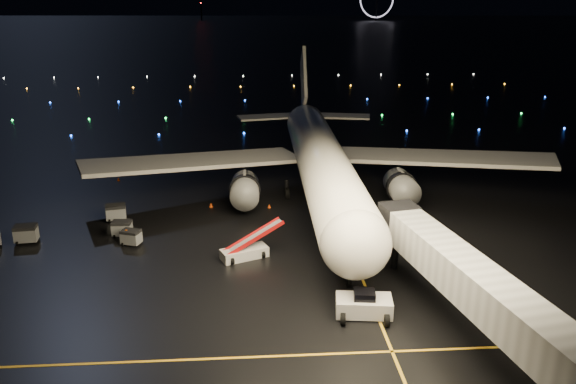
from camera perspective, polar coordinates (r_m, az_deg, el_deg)
name	(u,v)px	position (r m, az deg, el deg)	size (l,w,h in m)	color
ground	(246,44)	(345.29, -4.33, 14.73)	(2000.00, 2000.00, 0.00)	black
lane_centre	(339,223)	(64.96, 5.25, -3.20)	(0.25, 80.00, 0.02)	gold
lane_cross	(157,361)	(42.71, -13.18, -16.37)	(60.00, 0.25, 0.02)	gold
airliner	(319,129)	(73.15, 3.16, 6.41)	(60.67, 57.64, 17.19)	white
pushback_tug	(364,303)	(46.80, 7.72, -11.09)	(4.53, 2.37, 2.16)	silver
belt_loader	(244,243)	(55.84, -4.48, -5.15)	(6.79, 1.85, 3.29)	silver
crew_c	(127,237)	(61.26, -16.06, -4.42)	(1.02, 0.42, 1.73)	orange
safety_cone_0	(275,225)	(63.49, -1.32, -3.41)	(0.46, 0.46, 0.52)	#F64A0D
safety_cone_1	(269,206)	(69.50, -1.92, -1.42)	(0.44, 0.44, 0.50)	#F64A0D
safety_cone_2	(211,205)	(70.35, -7.82, -1.32)	(0.48, 0.48, 0.54)	#F64A0D
safety_cone_3	(118,179)	(83.53, -16.84, 1.27)	(0.44, 0.44, 0.50)	#F64A0D
ferris_wheel	(377,0)	(782.67, 9.01, 18.73)	(50.00, 4.00, 52.00)	black
taxiway_lights	(243,96)	(152.37, -4.64, 9.66)	(164.00, 92.00, 0.36)	black
baggage_cart_0	(122,229)	(63.66, -16.50, -3.58)	(2.02, 1.42, 1.72)	gray
baggage_cart_1	(131,237)	(61.21, -15.65, -4.46)	(1.91, 1.34, 1.63)	gray
baggage_cart_2	(116,212)	(68.37, -17.07, -2.00)	(2.22, 1.56, 1.89)	gray
baggage_cart_3	(26,234)	(65.59, -25.06, -3.88)	(2.23, 1.56, 1.90)	gray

